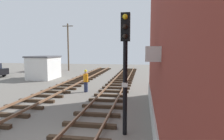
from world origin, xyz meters
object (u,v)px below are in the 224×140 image
at_px(parked_car_red, 40,66).
at_px(track_worker_foreground, 86,81).
at_px(utility_pole_far, 68,46).
at_px(signal_mast, 125,59).
at_px(control_hut, 44,67).

distance_m(parked_car_red, track_worker_foreground, 17.95).
relative_size(utility_pole_far, track_worker_foreground, 4.16).
distance_m(signal_mast, parked_car_red, 26.39).
xyz_separation_m(control_hut, utility_pole_far, (-0.50, 9.05, 2.70)).
xyz_separation_m(signal_mast, utility_pole_far, (-11.64, 22.89, 0.97)).
xyz_separation_m(signal_mast, control_hut, (-11.14, 13.84, -1.72)).
height_order(signal_mast, parked_car_red, signal_mast).
bearing_deg(parked_car_red, utility_pole_far, 24.05).
relative_size(signal_mast, parked_car_red, 1.17).
height_order(control_hut, track_worker_foreground, control_hut).
relative_size(parked_car_red, track_worker_foreground, 2.25).
height_order(parked_car_red, track_worker_foreground, track_worker_foreground).
bearing_deg(track_worker_foreground, signal_mast, -62.28).
distance_m(control_hut, parked_car_red, 8.57).
xyz_separation_m(parked_car_red, track_worker_foreground, (11.79, -13.54, 0.03)).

